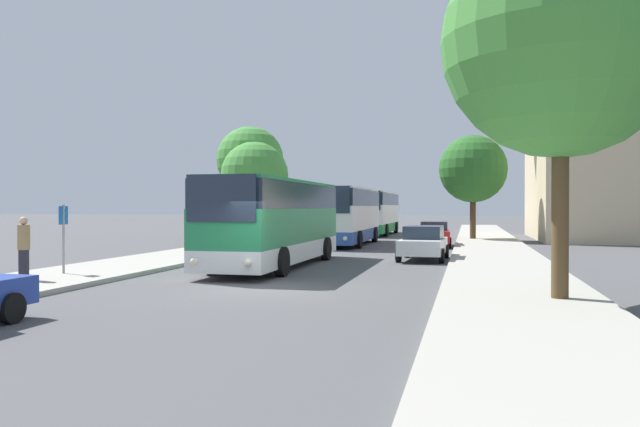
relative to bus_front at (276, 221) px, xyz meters
The scene contains 14 objects.
ground_plane 6.81m from the bus_front, 76.37° to the right, with size 300.00×300.00×0.00m, color #4C4C4F.
sidewalk_left 8.57m from the bus_front, 130.48° to the right, with size 4.00×120.00×0.15m, color #A39E93.
sidewalk_right 10.81m from the bus_front, 36.77° to the right, with size 4.00×120.00×0.15m, color #A39E93.
bus_front is the anchor object (origin of this frame).
bus_middle 14.20m from the bus_front, 89.46° to the left, with size 2.76×10.65×3.45m.
bus_rear 28.14m from the bus_front, 90.17° to the left, with size 2.72×11.22×3.54m.
parked_car_right_near 6.96m from the bus_front, 38.36° to the left, with size 2.10×4.28×1.50m.
parked_car_right_far 14.81m from the bus_front, 68.81° to the left, with size 2.11×4.74×1.46m.
bus_stop_sign 7.72m from the bus_front, 136.57° to the right, with size 0.08×0.45×2.26m.
pedestrian_waiting_far 9.11m from the bus_front, 128.47° to the right, with size 0.36×0.36×1.89m.
tree_left_near 13.40m from the bus_front, 112.95° to the left, with size 4.05×4.05×6.07m.
tree_left_far 17.02m from the bus_front, 113.20° to the left, with size 4.37×4.37×7.41m.
tree_right_near 12.79m from the bus_front, 37.95° to the right, with size 5.67×5.67×9.01m.
tree_right_mid 22.30m from the bus_front, 69.83° to the left, with size 4.62×4.62×7.08m.
Camera 1 is at (5.74, -16.79, 2.34)m, focal length 35.00 mm.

